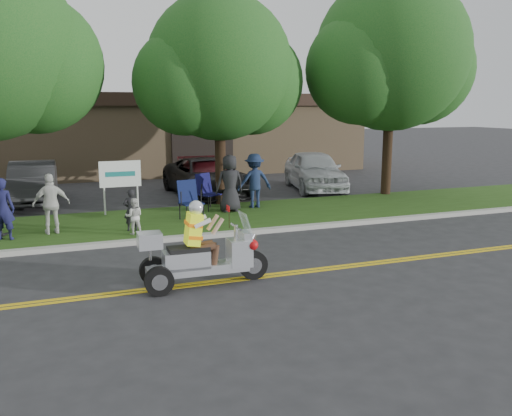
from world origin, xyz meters
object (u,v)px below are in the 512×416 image
object	(u,v)px
spectator_adult_right	(51,204)
parked_car_far_right	(314,170)
trike_scooter	(199,256)
lawn_chair_b	(206,189)
parked_car_left	(33,182)
parked_car_mid	(207,177)
parked_car_right	(208,177)
lawn_chair_a	(189,197)
spectator_adult_left	(3,209)

from	to	relation	value
spectator_adult_right	parked_car_far_right	world-z (taller)	spectator_adult_right
trike_scooter	spectator_adult_right	size ratio (longest dim) A/B	1.60
lawn_chair_b	parked_car_left	bearing A→B (deg)	116.88
parked_car_mid	parked_car_far_right	size ratio (longest dim) A/B	1.11
parked_car_mid	trike_scooter	bearing A→B (deg)	-108.58
spectator_adult_right	parked_car_left	bearing A→B (deg)	-91.08
spectator_adult_right	parked_car_far_right	size ratio (longest dim) A/B	0.34
parked_car_left	spectator_adult_right	bearing A→B (deg)	-82.52
parked_car_left	parked_car_far_right	world-z (taller)	parked_car_far_right
trike_scooter	spectator_adult_right	world-z (taller)	spectator_adult_right
lawn_chair_b	spectator_adult_right	world-z (taller)	spectator_adult_right
parked_car_left	trike_scooter	bearing A→B (deg)	-72.00
parked_car_far_right	parked_car_right	bearing A→B (deg)	-170.81
parked_car_right	trike_scooter	bearing A→B (deg)	-103.93
trike_scooter	lawn_chair_a	world-z (taller)	trike_scooter
trike_scooter	parked_car_mid	bearing A→B (deg)	75.05
parked_car_left	lawn_chair_a	bearing A→B (deg)	-48.39
parked_car_far_right	parked_car_mid	bearing A→B (deg)	-168.12
parked_car_left	parked_car_mid	distance (m)	6.22
lawn_chair_b	spectator_adult_left	world-z (taller)	spectator_adult_left
parked_car_mid	spectator_adult_right	bearing A→B (deg)	-140.26
trike_scooter	parked_car_left	bearing A→B (deg)	107.91
lawn_chair_b	parked_car_far_right	distance (m)	6.26
spectator_adult_left	parked_car_mid	world-z (taller)	spectator_adult_left
lawn_chair_b	parked_car_far_right	xyz separation A→B (m)	(5.45, 3.07, 0.05)
parked_car_mid	parked_car_right	xyz separation A→B (m)	(0.12, 0.21, -0.04)
lawn_chair_a	parked_car_right	xyz separation A→B (m)	(1.93, 4.70, -0.07)
spectator_adult_right	lawn_chair_a	bearing A→B (deg)	-179.32
spectator_adult_left	parked_car_far_right	bearing A→B (deg)	-136.90
lawn_chair_b	parked_car_mid	size ratio (longest dim) A/B	0.22
lawn_chair_b	spectator_adult_left	size ratio (longest dim) A/B	0.74
trike_scooter	lawn_chair_a	bearing A→B (deg)	79.50
parked_car_mid	parked_car_right	distance (m)	0.24
lawn_chair_a	parked_car_mid	bearing A→B (deg)	56.91
lawn_chair_a	spectator_adult_left	world-z (taller)	spectator_adult_left
parked_car_mid	parked_car_right	bearing A→B (deg)	57.30
parked_car_far_right	spectator_adult_left	bearing A→B (deg)	-142.47
trike_scooter	spectator_adult_left	xyz separation A→B (m)	(-3.72, 4.84, 0.31)
parked_car_right	spectator_adult_right	bearing A→B (deg)	-134.76
spectator_adult_left	lawn_chair_b	bearing A→B (deg)	-141.59
parked_car_far_right	lawn_chair_b	bearing A→B (deg)	-137.81
lawn_chair_b	parked_car_mid	xyz separation A→B (m)	(0.90, 3.14, -0.03)
lawn_chair_b	parked_car_mid	world-z (taller)	parked_car_mid
lawn_chair_a	lawn_chair_b	size ratio (longest dim) A/B	1.00
parked_car_left	parked_car_right	world-z (taller)	parked_car_left
trike_scooter	parked_car_right	bearing A→B (deg)	74.74
spectator_adult_left	parked_car_right	size ratio (longest dim) A/B	0.33
lawn_chair_a	parked_car_far_right	xyz separation A→B (m)	(6.36, 4.42, 0.05)
trike_scooter	lawn_chair_a	size ratio (longest dim) A/B	2.20
lawn_chair_a	lawn_chair_b	xyz separation A→B (m)	(0.91, 1.35, 0.00)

